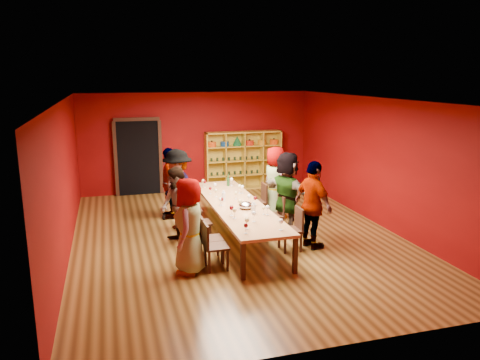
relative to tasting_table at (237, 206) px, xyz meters
name	(u,v)px	position (x,y,z in m)	size (l,w,h in m)	color
room_shell	(237,171)	(0.00, 0.00, 0.80)	(7.10, 9.10, 3.04)	#513515
tasting_table	(237,206)	(0.00, 0.00, 0.00)	(1.10, 4.50, 0.75)	#B47B4B
doorway	(138,157)	(-1.80, 4.43, 0.42)	(1.40, 0.17, 2.30)	black
shelving_unit	(243,157)	(1.40, 4.32, 0.28)	(2.40, 0.40, 1.80)	gold
chair_person_left_0	(212,244)	(-0.91, -1.58, -0.20)	(0.42, 0.42, 0.89)	black
person_left_0	(189,226)	(-1.32, -1.58, 0.18)	(0.86, 0.47, 1.75)	#5F82C3
chair_person_left_1	(207,236)	(-0.91, -1.14, -0.20)	(0.42, 0.42, 0.89)	black
person_left_1	(193,224)	(-1.19, -1.14, 0.06)	(0.55, 0.40, 1.51)	#15183B
chair_person_left_2	(197,220)	(-0.91, -0.11, -0.20)	(0.42, 0.42, 0.89)	black
person_left_2	(177,207)	(-1.33, -0.11, 0.13)	(0.81, 0.44, 1.66)	#537EAB
chair_person_left_3	(189,208)	(-0.91, 0.86, -0.20)	(0.42, 0.42, 0.89)	black
person_left_3	(178,190)	(-1.16, 0.86, 0.24)	(1.22, 0.50, 1.88)	#45454A
chair_person_left_4	(183,197)	(-0.91, 1.83, -0.20)	(0.42, 0.42, 0.89)	black
person_left_4	(170,183)	(-1.22, 1.83, 0.19)	(1.04, 0.47, 1.78)	#48484D
chair_person_right_1	(294,227)	(0.91, -1.08, -0.20)	(0.42, 0.42, 0.89)	black
person_right_1	(313,205)	(1.32, -1.08, 0.22)	(1.07, 0.49, 1.83)	#C5848B
chair_person_right_2	(276,213)	(0.91, -0.05, -0.20)	(0.42, 0.42, 0.89)	black
person_right_2	(287,193)	(1.16, -0.05, 0.24)	(1.73, 0.50, 1.87)	#15183B
chair_person_right_3	(260,199)	(0.91, 1.13, -0.20)	(0.42, 0.42, 0.89)	black
person_right_3	(275,183)	(1.30, 1.13, 0.20)	(0.88, 0.48, 1.80)	#5D7CBF
wine_glass_0	(216,191)	(-0.29, 0.74, 0.19)	(0.07, 0.07, 0.19)	white
wine_glass_1	(246,226)	(-0.36, -1.91, 0.19)	(0.08, 0.08, 0.20)	white
wine_glass_2	(240,187)	(0.32, 0.89, 0.21)	(0.09, 0.09, 0.22)	white
wine_glass_3	(230,179)	(0.32, 1.84, 0.18)	(0.07, 0.07, 0.18)	white
wine_glass_4	(232,208)	(-0.33, -0.81, 0.21)	(0.09, 0.09, 0.22)	white
wine_glass_5	(231,180)	(0.33, 1.70, 0.20)	(0.08, 0.08, 0.21)	white
wine_glass_6	(240,202)	(-0.04, -0.38, 0.20)	(0.08, 0.08, 0.21)	white
wine_glass_7	(203,181)	(-0.38, 1.83, 0.18)	(0.07, 0.07, 0.18)	white
wine_glass_8	(235,211)	(-0.32, -0.99, 0.21)	(0.09, 0.09, 0.22)	white
wine_glass_9	(215,185)	(-0.19, 1.29, 0.19)	(0.08, 0.08, 0.20)	white
wine_glass_10	(210,189)	(-0.37, 1.02, 0.18)	(0.07, 0.07, 0.18)	white
wine_glass_11	(254,214)	(-0.02, -1.30, 0.21)	(0.09, 0.09, 0.22)	white
wine_glass_12	(247,221)	(-0.27, -1.66, 0.21)	(0.09, 0.09, 0.22)	white
wine_glass_13	(205,182)	(-0.36, 1.71, 0.18)	(0.07, 0.07, 0.18)	white
wine_glass_14	(268,208)	(0.38, -0.95, 0.20)	(0.08, 0.08, 0.21)	white
wine_glass_15	(255,198)	(0.37, -0.16, 0.19)	(0.08, 0.08, 0.20)	white
wine_glass_16	(236,194)	(0.09, 0.41, 0.18)	(0.07, 0.07, 0.18)	white
wine_glass_17	(220,200)	(-0.37, -0.01, 0.18)	(0.07, 0.07, 0.18)	white
wine_glass_18	(264,208)	(0.32, -0.89, 0.18)	(0.07, 0.07, 0.18)	white
wine_glass_19	(281,222)	(0.31, -1.90, 0.21)	(0.09, 0.09, 0.22)	white
wine_glass_20	(222,200)	(-0.34, -0.01, 0.18)	(0.07, 0.07, 0.18)	white
wine_glass_21	(242,187)	(0.38, 0.88, 0.20)	(0.08, 0.08, 0.20)	white
wine_glass_22	(249,197)	(0.28, 0.00, 0.20)	(0.08, 0.08, 0.20)	white
spittoon_bowl	(246,205)	(0.09, -0.39, 0.12)	(0.30, 0.30, 0.17)	#B6B8BE
carafe_a	(224,196)	(-0.21, 0.34, 0.16)	(0.12, 0.12, 0.23)	white
carafe_b	(254,208)	(0.14, -0.77, 0.16)	(0.12, 0.12, 0.24)	white
wine_bottle	(228,182)	(0.24, 1.69, 0.16)	(0.10, 0.10, 0.30)	#163D1A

